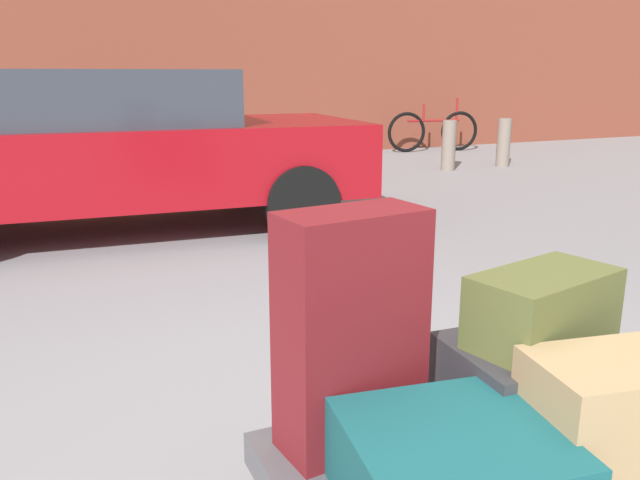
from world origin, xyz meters
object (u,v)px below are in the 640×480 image
object	(u,v)px
bicycle_leaning	(433,131)
bollard_kerb_far	(504,143)
bollard_kerb_near	(355,150)
suitcase_teal_center	(452,472)
parked_car	(112,147)
suitcase_charcoal_front_left	(536,382)
duffel_bag_tan_front_right	(631,420)
bollard_kerb_mid	(449,145)
duffel_bag_olive_topmost_pile	(543,308)
suitcase_maroon_rear_left	(351,331)

from	to	relation	value
bicycle_leaning	bollard_kerb_far	distance (m)	2.10
bollard_kerb_near	bollard_kerb_far	bearing A→B (deg)	0.00
suitcase_teal_center	bollard_kerb_far	distance (m)	8.83
parked_car	bollard_kerb_near	xyz separation A→B (m)	(3.38, 1.94, -0.39)
suitcase_charcoal_front_left	bicycle_leaning	distance (m)	10.10
duffel_bag_tan_front_right	bollard_kerb_near	bearing A→B (deg)	78.76
bollard_kerb_near	bollard_kerb_far	size ratio (longest dim) A/B	1.00
suitcase_charcoal_front_left	bollard_kerb_near	distance (m)	7.01
duffel_bag_tan_front_right	bollard_kerb_mid	xyz separation A→B (m)	(4.19, 6.82, -0.15)
bicycle_leaning	bollard_kerb_far	bearing A→B (deg)	-93.06
bollard_kerb_mid	parked_car	bearing A→B (deg)	-158.57
parked_car	bicycle_leaning	xyz separation A→B (m)	(6.05, 4.03, -0.39)
bollard_kerb_mid	bollard_kerb_far	xyz separation A→B (m)	(1.01, 0.00, 0.00)
bollard_kerb_far	bicycle_leaning	bearing A→B (deg)	86.94
suitcase_teal_center	duffel_bag_olive_topmost_pile	xyz separation A→B (m)	(0.49, 0.26, 0.26)
suitcase_charcoal_front_left	bollard_kerb_mid	world-z (taller)	bollard_kerb_mid
bollard_kerb_mid	bollard_kerb_far	world-z (taller)	same
bicycle_leaning	bollard_kerb_far	size ratio (longest dim) A/B	2.39
suitcase_teal_center	suitcase_maroon_rear_left	size ratio (longest dim) A/B	0.72
duffel_bag_olive_topmost_pile	bollard_kerb_far	world-z (taller)	duffel_bag_olive_topmost_pile
suitcase_maroon_rear_left	duffel_bag_tan_front_right	bearing A→B (deg)	-44.89
suitcase_maroon_rear_left	bicycle_leaning	distance (m)	10.32
suitcase_teal_center	bicycle_leaning	world-z (taller)	bicycle_leaning
bollard_kerb_near	bollard_kerb_far	world-z (taller)	same
suitcase_maroon_rear_left	bicycle_leaning	size ratio (longest dim) A/B	0.40
parked_car	bollard_kerb_mid	world-z (taller)	parked_car
suitcase_charcoal_front_left	bollard_kerb_near	bearing A→B (deg)	70.66
bollard_kerb_far	suitcase_charcoal_front_left	bearing A→B (deg)	-128.72
suitcase_teal_center	bollard_kerb_far	xyz separation A→B (m)	(5.70, 6.75, -0.09)
suitcase_charcoal_front_left	duffel_bag_olive_topmost_pile	distance (m)	0.24
suitcase_teal_center	bicycle_leaning	distance (m)	10.59
duffel_bag_tan_front_right	bicycle_leaning	size ratio (longest dim) A/B	0.31
suitcase_teal_center	parked_car	distance (m)	4.83
bollard_kerb_mid	suitcase_charcoal_front_left	bearing A→B (deg)	-122.89
duffel_bag_tan_front_right	bollard_kerb_mid	distance (m)	8.01
duffel_bag_olive_topmost_pile	bollard_kerb_mid	size ratio (longest dim) A/B	0.63
suitcase_maroon_rear_left	bollard_kerb_near	bearing A→B (deg)	56.32
suitcase_maroon_rear_left	parked_car	bearing A→B (deg)	85.25
suitcase_charcoal_front_left	duffel_bag_tan_front_right	world-z (taller)	duffel_bag_tan_front_right
duffel_bag_olive_topmost_pile	bicycle_leaning	size ratio (longest dim) A/B	0.26
parked_car	bicycle_leaning	size ratio (longest dim) A/B	2.53
duffel_bag_tan_front_right	bicycle_leaning	world-z (taller)	bicycle_leaning
bollard_kerb_far	parked_car	bearing A→B (deg)	-161.95
suitcase_charcoal_front_left	suitcase_maroon_rear_left	world-z (taller)	suitcase_maroon_rear_left
duffel_bag_olive_topmost_pile	suitcase_charcoal_front_left	bearing A→B (deg)	-12.78
bicycle_leaning	bollard_kerb_far	world-z (taller)	bicycle_leaning
parked_car	bicycle_leaning	bearing A→B (deg)	33.69
suitcase_maroon_rear_left	parked_car	size ratio (longest dim) A/B	0.16
suitcase_charcoal_front_left	suitcase_teal_center	distance (m)	0.56
duffel_bag_tan_front_right	bollard_kerb_mid	world-z (taller)	bollard_kerb_mid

